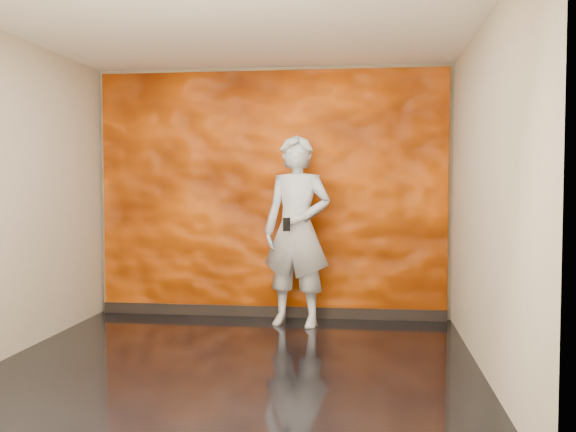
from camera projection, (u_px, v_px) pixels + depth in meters
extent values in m
cube|color=black|center=(235.00, 365.00, 5.32)|extent=(4.00, 4.00, 0.01)
cube|color=tan|center=(271.00, 193.00, 7.23)|extent=(4.00, 0.02, 2.80)
cube|color=tan|center=(153.00, 205.00, 3.27)|extent=(4.00, 0.02, 2.80)
cube|color=tan|center=(6.00, 196.00, 5.50)|extent=(0.02, 4.00, 2.80)
cube|color=tan|center=(486.00, 197.00, 5.00)|extent=(0.02, 4.00, 2.80)
cube|color=white|center=(234.00, 23.00, 5.18)|extent=(4.00, 4.00, 0.01)
cube|color=#FA5E05|center=(271.00, 194.00, 7.19)|extent=(3.90, 0.06, 2.75)
cube|color=black|center=(270.00, 311.00, 7.22)|extent=(3.90, 0.04, 0.12)
imported|color=#A2A7B2|center=(297.00, 231.00, 6.76)|extent=(0.82, 0.63, 2.00)
cube|color=black|center=(286.00, 224.00, 6.49)|extent=(0.08, 0.04, 0.14)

